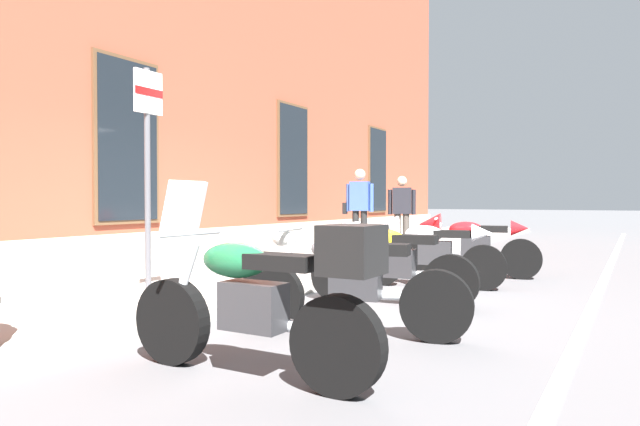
% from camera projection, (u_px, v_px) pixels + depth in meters
% --- Properties ---
extents(ground_plane, '(140.00, 140.00, 0.00)m').
position_uv_depth(ground_plane, '(299.00, 297.00, 6.84)').
color(ground_plane, '#4C4C4F').
extents(sidewalk, '(33.65, 3.09, 0.12)m').
position_uv_depth(sidewalk, '(204.00, 283.00, 7.61)').
color(sidewalk, gray).
rests_on(sidewalk, ground_plane).
extents(lane_stripe, '(33.65, 0.12, 0.01)m').
position_uv_depth(lane_stripe, '(584.00, 326.00, 5.23)').
color(lane_stripe, silver).
rests_on(lane_stripe, ground_plane).
extents(motorcycle_green_touring, '(0.62, 1.99, 1.34)m').
position_uv_depth(motorcycle_green_touring, '(261.00, 297.00, 3.63)').
color(motorcycle_green_touring, black).
rests_on(motorcycle_green_touring, ground_plane).
extents(motorcycle_grey_naked, '(0.71, 2.10, 0.95)m').
position_uv_depth(motorcycle_grey_naked, '(348.00, 282.00, 4.87)').
color(motorcycle_grey_naked, black).
rests_on(motorcycle_grey_naked, ground_plane).
extents(motorcycle_yellow_naked, '(0.62, 1.97, 0.94)m').
position_uv_depth(motorcycle_yellow_naked, '(390.00, 264.00, 6.30)').
color(motorcycle_yellow_naked, black).
rests_on(motorcycle_yellow_naked, ground_plane).
extents(motorcycle_white_sport, '(0.68, 1.97, 0.98)m').
position_uv_depth(motorcycle_white_sport, '(426.00, 248.00, 7.57)').
color(motorcycle_white_sport, black).
rests_on(motorcycle_white_sport, ground_plane).
extents(motorcycle_red_sport, '(0.70, 2.02, 1.00)m').
position_uv_depth(motorcycle_red_sport, '(467.00, 242.00, 8.62)').
color(motorcycle_red_sport, black).
rests_on(motorcycle_red_sport, ground_plane).
extents(pedestrian_blue_top, '(0.27, 0.65, 1.73)m').
position_uv_depth(pedestrian_blue_top, '(359.00, 205.00, 11.52)').
color(pedestrian_blue_top, black).
rests_on(pedestrian_blue_top, sidewalk).
extents(pedestrian_dark_jacket, '(0.34, 0.55, 1.59)m').
position_uv_depth(pedestrian_dark_jacket, '(402.00, 209.00, 11.76)').
color(pedestrian_dark_jacket, '#38332D').
rests_on(pedestrian_dark_jacket, sidewalk).
extents(parking_sign, '(0.36, 0.07, 2.44)m').
position_uv_depth(parking_sign, '(148.00, 152.00, 5.70)').
color(parking_sign, '#4C4C51').
rests_on(parking_sign, sidewalk).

